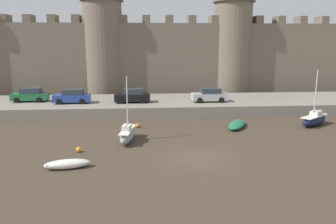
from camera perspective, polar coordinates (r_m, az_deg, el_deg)
name	(u,v)px	position (r m, az deg, el deg)	size (l,w,h in m)	color
ground_plane	(199,158)	(23.82, 5.37, -8.00)	(160.00, 160.00, 0.00)	#423528
quay_road	(175,105)	(40.27, 1.24, 1.28)	(69.23, 10.00, 1.27)	gray
castle	(169,53)	(49.25, 0.15, 10.18)	(63.37, 6.14, 17.86)	#706354
sailboat_foreground_centre	(314,120)	(35.77, 24.12, -1.21)	(4.14, 3.48, 5.56)	#141E3D
rowboat_midflat_left	(67,164)	(22.75, -17.15, -8.61)	(3.06, 1.39, 0.61)	silver
sailboat_midflat_right	(128,134)	(27.59, -7.06, -3.87)	(1.58, 4.11, 5.44)	gray
rowboat_foreground_right	(237,124)	(32.62, 11.88, -2.14)	(3.07, 4.11, 0.56)	#1E6B47
mooring_buoy_mid_mud	(138,126)	(31.99, -5.31, -2.37)	(0.42, 0.42, 0.42)	orange
mooring_buoy_near_channel	(79,150)	(25.77, -15.30, -6.33)	(0.42, 0.42, 0.42)	orange
car_quay_east	(30,95)	(42.06, -22.86, 2.74)	(4.13, 1.93, 1.62)	#1E6638
car_quay_west	(210,95)	(38.94, 7.25, 2.92)	(4.13, 1.93, 1.62)	#B2B5B7
car_quay_centre_east	(72,96)	(39.34, -16.34, 2.62)	(4.13, 1.93, 1.62)	#263F99
car_quay_centre_west	(133,96)	(38.41, -6.19, 2.82)	(4.13, 1.93, 1.62)	black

